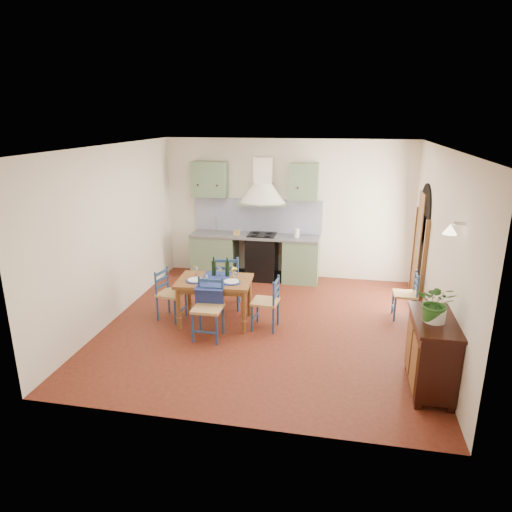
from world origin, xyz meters
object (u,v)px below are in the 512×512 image
at_px(dining_table, 215,285).
at_px(potted_plant, 436,303).
at_px(sideboard, 431,351).
at_px(chair_near, 208,308).

bearing_deg(dining_table, potted_plant, -24.40).
bearing_deg(potted_plant, sideboard, 70.09).
bearing_deg(sideboard, dining_table, 156.89).
distance_m(dining_table, potted_plant, 3.38).
relative_size(sideboard, potted_plant, 2.21).
relative_size(dining_table, sideboard, 1.15).
height_order(chair_near, sideboard, sideboard).
xyz_separation_m(sideboard, potted_plant, (-0.03, -0.07, 0.66)).
distance_m(chair_near, sideboard, 3.14).
relative_size(chair_near, sideboard, 0.87).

